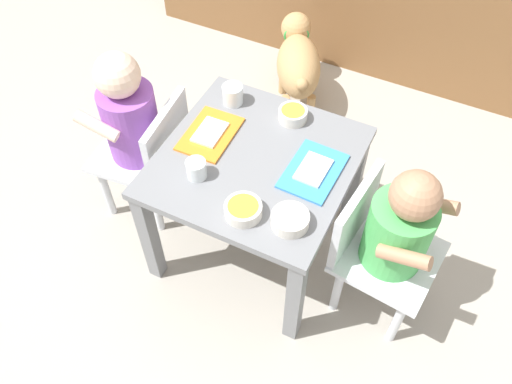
{
  "coord_description": "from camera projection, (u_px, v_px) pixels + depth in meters",
  "views": [
    {
      "loc": [
        0.47,
        -0.95,
        1.62
      ],
      "look_at": [
        0.0,
        0.0,
        0.29
      ],
      "focal_mm": 37.67,
      "sensor_mm": 36.0,
      "label": 1
    }
  ],
  "objects": [
    {
      "name": "food_tray_left",
      "position": [
        210.0,
        133.0,
        1.63
      ],
      "size": [
        0.15,
        0.21,
        0.02
      ],
      "color": "orange",
      "rests_on": "dining_table"
    },
    {
      "name": "water_cup_right",
      "position": [
        196.0,
        170.0,
        1.52
      ],
      "size": [
        0.06,
        0.06,
        0.06
      ],
      "color": "white",
      "rests_on": "dining_table"
    },
    {
      "name": "veggie_bowl_near",
      "position": [
        243.0,
        210.0,
        1.44
      ],
      "size": [
        0.1,
        0.1,
        0.04
      ],
      "color": "silver",
      "rests_on": "dining_table"
    },
    {
      "name": "water_cup_left",
      "position": [
        233.0,
        95.0,
        1.71
      ],
      "size": [
        0.07,
        0.07,
        0.06
      ],
      "color": "white",
      "rests_on": "dining_table"
    },
    {
      "name": "dog",
      "position": [
        298.0,
        61.0,
        2.22
      ],
      "size": [
        0.31,
        0.44,
        0.33
      ],
      "color": "tan",
      "rests_on": "ground"
    },
    {
      "name": "dining_table",
      "position": [
        256.0,
        176.0,
        1.64
      ],
      "size": [
        0.56,
        0.57,
        0.44
      ],
      "color": "slate",
      "rests_on": "ground"
    },
    {
      "name": "ground_plane",
      "position": [
        256.0,
        242.0,
        1.92
      ],
      "size": [
        7.0,
        7.0,
        0.0
      ],
      "primitive_type": "plane",
      "color": "#9E998E"
    },
    {
      "name": "seated_child_right",
      "position": [
        395.0,
        231.0,
        1.49
      ],
      "size": [
        0.31,
        0.31,
        0.63
      ],
      "color": "silver",
      "rests_on": "ground"
    },
    {
      "name": "veggie_bowl_far",
      "position": [
        293.0,
        114.0,
        1.66
      ],
      "size": [
        0.09,
        0.09,
        0.04
      ],
      "color": "silver",
      "rests_on": "dining_table"
    },
    {
      "name": "cereal_bowl_left_side",
      "position": [
        290.0,
        220.0,
        1.41
      ],
      "size": [
        0.1,
        0.1,
        0.04
      ],
      "color": "silver",
      "rests_on": "dining_table"
    },
    {
      "name": "seated_child_left",
      "position": [
        133.0,
        123.0,
        1.73
      ],
      "size": [
        0.31,
        0.31,
        0.66
      ],
      "color": "silver",
      "rests_on": "ground"
    },
    {
      "name": "food_tray_right",
      "position": [
        313.0,
        171.0,
        1.54
      ],
      "size": [
        0.15,
        0.21,
        0.02
      ],
      "color": "#388CD8",
      "rests_on": "dining_table"
    }
  ]
}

